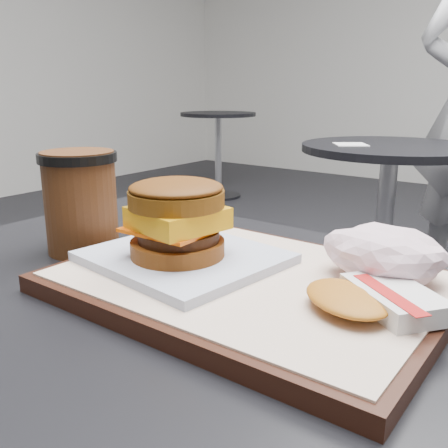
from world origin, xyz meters
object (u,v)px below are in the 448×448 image
Objects in this scene: crumpled_wrapper at (384,253)px; neighbor_table at (387,194)px; serving_tray at (249,283)px; hash_brown at (373,298)px; coffee_cup at (81,198)px; breakfast_sandwich at (179,228)px.

crumpled_wrapper reaches higher than neighbor_table.
hash_brown reaches higher than serving_tray.
neighbor_table is (-0.51, 1.52, -0.27)m from crumpled_wrapper.
neighbor_table is at bearing 108.42° from crumpled_wrapper.
neighbor_table is at bearing 95.29° from coffee_cup.
serving_tray is 0.13m from hash_brown.
hash_brown is at bearing 1.30° from coffee_cup.
serving_tray is 0.25m from coffee_cup.
coffee_cup reaches higher than hash_brown.
crumpled_wrapper is at bearing 24.97° from breakfast_sandwich.
serving_tray is 1.66m from neighbor_table.
serving_tray is 0.14m from crumpled_wrapper.
coffee_cup is at bearing -178.70° from hash_brown.
breakfast_sandwich is at bearing -1.33° from coffee_cup.
coffee_cup is (-0.38, -0.01, 0.04)m from hash_brown.
neighbor_table is (-0.32, 1.61, -0.28)m from breakfast_sandwich.
crumpled_wrapper is 0.93× the size of coffee_cup.
hash_brown reaches higher than neighbor_table.
serving_tray reaches higher than neighbor_table.
crumpled_wrapper is (0.19, 0.09, -0.01)m from breakfast_sandwich.
serving_tray is at bearing -76.07° from neighbor_table.
breakfast_sandwich reaches higher than crumpled_wrapper.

